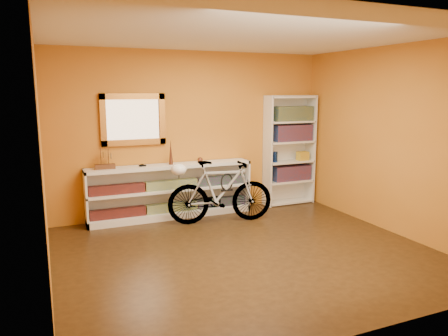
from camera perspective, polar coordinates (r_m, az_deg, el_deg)
name	(u,v)px	position (r m, az deg, el deg)	size (l,w,h in m)	color
floor	(246,253)	(5.43, 2.95, -11.20)	(4.50, 4.00, 0.01)	black
ceiling	(248,35)	(5.09, 3.24, 17.29)	(4.50, 4.00, 0.01)	silver
back_wall	(192,133)	(6.94, -4.24, 4.62)	(4.50, 0.01, 2.60)	#B5681B
left_wall	(42,161)	(4.59, -23.12, 0.89)	(0.01, 4.00, 2.60)	#B5681B
right_wall	(392,140)	(6.41, 21.52, 3.46)	(0.01, 4.00, 2.60)	#B5681B
gilt_mirror	(133,120)	(6.64, -11.98, 6.33)	(0.98, 0.06, 0.78)	brown
wall_socket	(243,192)	(7.44, 2.50, -3.20)	(0.09, 0.01, 0.09)	silver
console_unit	(171,191)	(6.78, -7.04, -3.07)	(2.60, 0.35, 0.85)	silver
cd_row_lower	(172,207)	(6.83, -6.95, -5.19)	(2.50, 0.13, 0.14)	black
cd_row_upper	(171,185)	(6.74, -7.02, -2.20)	(2.50, 0.13, 0.14)	navy
model_ship	(105,157)	(6.47, -15.61, 1.36)	(0.29, 0.11, 0.34)	#462513
toy_car	(143,166)	(6.59, -10.77, 0.22)	(0.00, 0.00, 0.00)	black
bronze_ornament	(171,152)	(6.67, -7.10, 2.10)	(0.07, 0.07, 0.38)	#572C1D
decorative_orb	(200,160)	(6.84, -3.20, 1.09)	(0.08, 0.08, 0.08)	#572C1D
bookcase	(289,150)	(7.58, 8.71, 2.33)	(0.90, 0.30, 1.90)	silver
book_row_a	(291,173)	(7.67, 8.95, -0.65)	(0.70, 0.22, 0.26)	maroon
book_row_b	(292,133)	(7.57, 9.10, 4.64)	(0.70, 0.22, 0.28)	maroon
book_row_c	(293,114)	(7.54, 9.17, 7.17)	(0.70, 0.22, 0.25)	navy
travel_mug	(275,157)	(7.42, 6.84, 1.48)	(0.08, 0.08, 0.18)	navy
red_tin	(279,115)	(7.44, 7.40, 6.99)	(0.16, 0.16, 0.20)	maroon
yellow_bag	(303,156)	(7.69, 10.43, 1.58)	(0.20, 0.13, 0.15)	gold
bicycle	(221,192)	(6.45, -0.46, -3.17)	(1.63, 0.42, 0.96)	silver
helmet	(179,170)	(6.28, -6.04, -0.20)	(0.23, 0.22, 0.17)	white
u_lock	(227,182)	(6.44, 0.37, -1.88)	(0.20, 0.20, 0.02)	black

